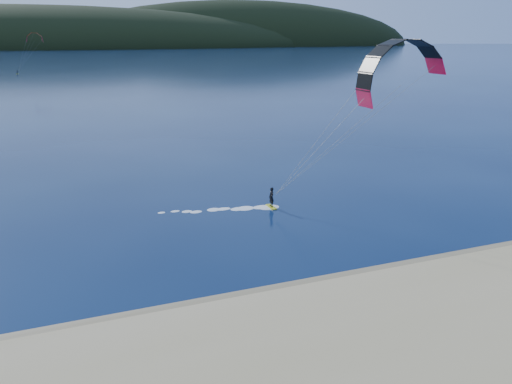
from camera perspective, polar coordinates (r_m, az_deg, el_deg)
ground at (r=26.57m, az=4.55°, el=-17.12°), size 1800.00×1800.00×0.00m
wet_sand at (r=30.02m, az=0.90°, el=-12.44°), size 220.00×2.50×0.10m
headland at (r=765.12m, az=-20.25°, el=15.83°), size 1200.00×310.00×140.00m
kitesurfer_near at (r=43.60m, az=16.16°, el=11.61°), size 25.02×7.36×15.45m
kitesurfer_far at (r=227.28m, az=-24.82°, el=15.95°), size 12.50×5.49×15.58m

